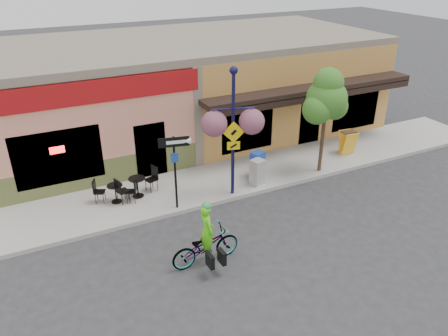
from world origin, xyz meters
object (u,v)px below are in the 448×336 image
Objects in this scene: lamp_post at (233,134)px; bicycle at (206,246)px; building at (184,87)px; one_way_sign at (175,173)px; newspaper_box_grey at (257,172)px; cyclist_rider at (207,238)px; newspaper_box_blue at (257,165)px; street_tree at (324,121)px.

bicycle is at bearing -112.34° from lamp_post.
building is 10.33m from bicycle.
lamp_post reaches higher than bicycle.
building is at bearing 78.27° from one_way_sign.
building is at bearing 76.65° from newspaper_box_grey.
cyclist_rider is 0.62× the size of one_way_sign.
cyclist_rider is 0.35× the size of lamp_post.
bicycle is at bearing -108.41° from building.
building is at bearing -20.02° from cyclist_rider.
newspaper_box_blue is (3.59, 0.76, -0.79)m from one_way_sign.
cyclist_rider is at bearing -108.14° from building.
bicycle is 0.28m from cyclist_rider.
street_tree reaches higher than newspaper_box_grey.
lamp_post reaches higher than street_tree.
newspaper_box_grey is (3.30, 0.26, -0.81)m from one_way_sign.
one_way_sign is 2.52× the size of newspaper_box_blue.
street_tree is (2.50, -0.63, 1.57)m from newspaper_box_blue.
lamp_post is (2.38, 2.97, 1.93)m from bicycle.
bicycle is at bearing 88.13° from cyclist_rider.
bicycle is at bearing -158.10° from newspaper_box_blue.
lamp_post is 2.16m from newspaper_box_grey.
building is 6.22m from newspaper_box_blue.
lamp_post is at bearing -40.05° from cyclist_rider.
one_way_sign is (-2.15, -0.04, -1.01)m from lamp_post.
cyclist_rider is at bearing -91.87° from bicycle.
one_way_sign reaches higher than newspaper_box_blue.
newspaper_box_blue is at bearing 43.68° from newspaper_box_grey.
building is 8.89× the size of bicycle.
street_tree is (2.79, -0.13, 1.60)m from newspaper_box_grey.
street_tree is at bearing -65.91° from cyclist_rider.
bicycle is 5.31m from newspaper_box_blue.
lamp_post is 1.11× the size of street_tree.
newspaper_box_blue is at bearing -47.59° from cyclist_rider.
cyclist_rider is at bearing -153.73° from newspaper_box_grey.
bicycle is 2.07× the size of newspaper_box_grey.
lamp_post is at bearing 174.30° from newspaper_box_grey.
bicycle is 4.27m from lamp_post.
lamp_post is 2.41m from newspaper_box_blue.
newspaper_box_blue is 0.58m from newspaper_box_grey.
one_way_sign reaches higher than newspaper_box_grey.
cyclist_rider is (-3.17, -9.67, -1.44)m from building.
bicycle is 1.97× the size of newspaper_box_blue.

